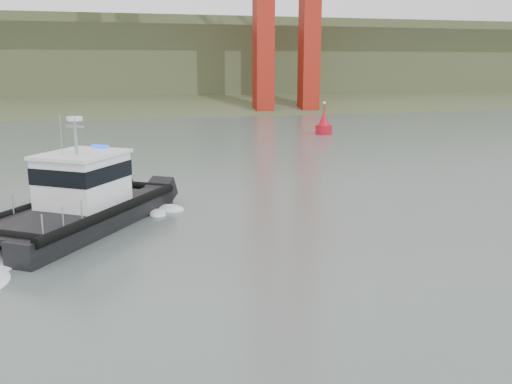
% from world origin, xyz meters
% --- Properties ---
extents(ground, '(400.00, 400.00, 0.00)m').
position_xyz_m(ground, '(0.00, 0.00, 0.00)').
color(ground, slate).
rests_on(ground, ground).
extents(headlands, '(500.00, 105.36, 27.12)m').
position_xyz_m(headlands, '(0.00, 125.50, 7.05)').
color(headlands, '#3A4A2A').
rests_on(headlands, ground).
extents(patrol_boat, '(10.59, 12.44, 5.88)m').
position_xyz_m(patrol_boat, '(-9.93, 12.25, 1.47)').
color(patrol_boat, black).
rests_on(patrol_boat, ground).
extents(nav_buoy, '(1.97, 1.97, 4.11)m').
position_xyz_m(nav_buoy, '(17.04, 45.70, 1.08)').
color(nav_buoy, red).
rests_on(nav_buoy, ground).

